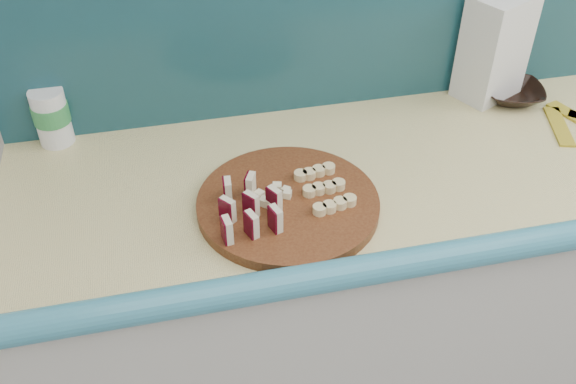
{
  "coord_description": "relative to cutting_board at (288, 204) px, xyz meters",
  "views": [
    {
      "loc": [
        -0.62,
        0.42,
        1.77
      ],
      "look_at": [
        -0.4,
        1.4,
        0.95
      ],
      "focal_mm": 40.0,
      "sensor_mm": 36.0,
      "label": 1
    }
  ],
  "objects": [
    {
      "name": "banana_slices",
      "position": [
        0.08,
        0.01,
        0.02
      ],
      "size": [
        0.11,
        0.15,
        0.02
      ],
      "color": "#D6BD83",
      "rests_on": "cutting_board"
    },
    {
      "name": "apple_wedges",
      "position": [
        -0.09,
        -0.04,
        0.04
      ],
      "size": [
        0.12,
        0.15,
        0.05
      ],
      "color": "beige",
      "rests_on": "cutting_board"
    },
    {
      "name": "flour_bag",
      "position": [
        0.6,
        0.34,
        0.12
      ],
      "size": [
        0.19,
        0.17,
        0.27
      ],
      "primitive_type": "cube",
      "rotation": [
        0.0,
        0.0,
        0.44
      ],
      "color": "silver",
      "rests_on": "kitchen_counter"
    },
    {
      "name": "kitchen_counter",
      "position": [
        0.5,
        0.1,
        -0.47
      ],
      "size": [
        2.2,
        0.63,
        0.91
      ],
      "color": "beige",
      "rests_on": "ground"
    },
    {
      "name": "apple_chunks",
      "position": [
        -0.02,
        -0.0,
        0.02
      ],
      "size": [
        0.05,
        0.06,
        0.02
      ],
      "color": "beige",
      "rests_on": "cutting_board"
    },
    {
      "name": "cutting_board",
      "position": [
        0.0,
        0.0,
        0.0
      ],
      "size": [
        0.42,
        0.42,
        0.02
      ],
      "primitive_type": "cylinder",
      "rotation": [
        0.0,
        0.0,
        0.12
      ],
      "color": "#3F1B0D",
      "rests_on": "kitchen_counter"
    },
    {
      "name": "brown_bowl",
      "position": [
        0.66,
        0.29,
        0.01
      ],
      "size": [
        0.19,
        0.19,
        0.04
      ],
      "primitive_type": "imported",
      "rotation": [
        0.0,
        0.0,
        -0.25
      ],
      "color": "black",
      "rests_on": "kitchen_counter"
    },
    {
      "name": "canister",
      "position": [
        -0.48,
        0.36,
        0.06
      ],
      "size": [
        0.08,
        0.08,
        0.14
      ],
      "rotation": [
        0.0,
        0.0,
        -0.31
      ],
      "color": "silver",
      "rests_on": "kitchen_counter"
    }
  ]
}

